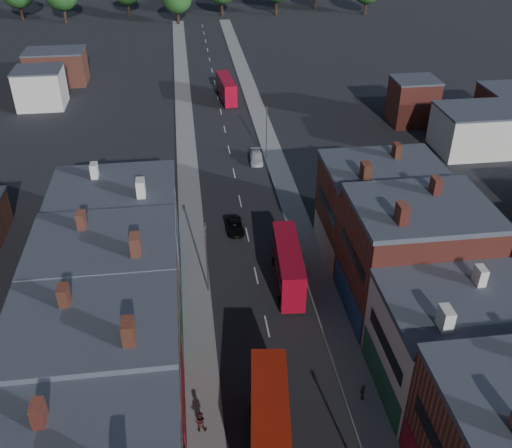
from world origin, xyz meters
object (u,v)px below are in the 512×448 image
object	(u,v)px
bus_1	(288,265)
ped_3	(363,392)
bus_2	(226,88)
bus_0	(270,433)
car_2	(235,226)
car_3	(256,157)
ped_1	(200,421)

from	to	relation	value
bus_1	ped_3	xyz separation A→B (m)	(3.32, -15.91, -1.52)
ped_3	bus_2	bearing A→B (deg)	22.44
bus_0	bus_2	bearing A→B (deg)	94.68
car_2	car_3	xyz separation A→B (m)	(5.00, 18.21, 0.06)
bus_1	bus_2	xyz separation A→B (m)	(-1.57, 55.30, -0.13)
bus_2	ped_3	distance (m)	71.39
ped_1	ped_3	bearing A→B (deg)	-166.11
ped_1	ped_3	world-z (taller)	ped_1
ped_1	car_3	bearing A→B (deg)	-94.49
car_3	bus_2	bearing A→B (deg)	98.58
bus_0	ped_3	bearing A→B (deg)	34.71
bus_0	ped_3	xyz separation A→B (m)	(8.30, 4.31, -1.88)
car_3	ped_1	world-z (taller)	ped_1
car_3	ped_1	size ratio (longest dim) A/B	2.40
car_2	ped_1	world-z (taller)	ped_1
bus_0	ped_1	xyz separation A→B (m)	(-4.92, 2.99, -1.70)
car_2	car_3	world-z (taller)	car_3
bus_2	ped_1	bearing A→B (deg)	-101.69
bus_0	ped_3	world-z (taller)	bus_0
car_2	car_3	distance (m)	18.88
car_2	ped_1	distance (m)	28.61
bus_1	car_3	xyz separation A→B (m)	(0.52, 29.07, -1.75)
bus_1	ped_1	size ratio (longest dim) A/B	5.55
bus_2	car_2	bearing A→B (deg)	-98.88
car_2	bus_2	bearing A→B (deg)	84.01
bus_0	ped_1	bearing A→B (deg)	155.97
bus_1	ped_3	world-z (taller)	bus_1
bus_0	ped_3	size ratio (longest dim) A/B	7.87
bus_1	bus_0	bearing A→B (deg)	-99.94
car_2	ped_3	bearing A→B (deg)	-76.00
bus_0	bus_1	xyz separation A→B (m)	(4.98, 20.22, -0.36)
bus_2	ped_1	size ratio (longest dim) A/B	5.28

